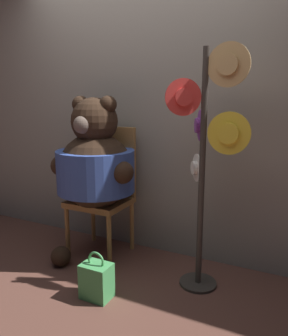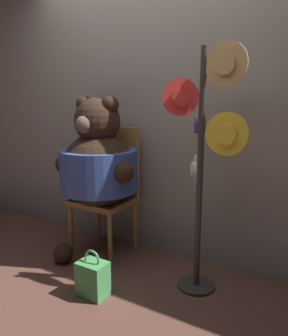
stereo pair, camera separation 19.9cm
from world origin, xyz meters
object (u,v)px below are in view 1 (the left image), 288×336
chair (105,186)px  hat_display_rack (207,152)px  handbag_on_ground (97,280)px  teddy_bear (95,166)px

chair → hat_display_rack: size_ratio=0.66×
hat_display_rack → handbag_on_ground: size_ratio=5.00×
chair → handbag_on_ground: (0.37, -0.70, -0.47)m
chair → hat_display_rack: (0.98, -0.20, 0.41)m
hat_display_rack → handbag_on_ground: bearing=-140.9°
chair → hat_display_rack: hat_display_rack is taller
teddy_bear → hat_display_rack: (0.97, -0.03, 0.19)m
chair → teddy_bear: teddy_bear is taller
chair → hat_display_rack: bearing=-11.4°
teddy_bear → handbag_on_ground: size_ratio=4.06×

